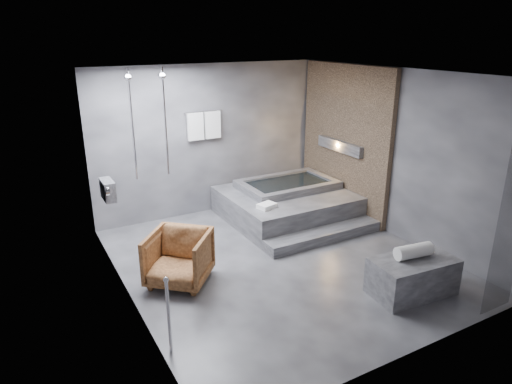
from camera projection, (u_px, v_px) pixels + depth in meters
room at (295, 145)px, 6.80m from camera, size 5.00×5.04×2.82m
tub_deck at (286, 205)px, 8.59m from camera, size 2.20×2.00×0.50m
tub_step at (324, 235)px, 7.67m from camera, size 2.20×0.36×0.18m
concrete_bench at (412, 276)px, 6.07m from camera, size 1.16×0.71×0.50m
driftwood_chair at (179, 258)px, 6.29m from camera, size 1.14×1.14×0.75m
rolled_towel at (414, 251)px, 6.00m from camera, size 0.54×0.26×0.19m
deck_towel at (267, 206)px, 7.72m from camera, size 0.34×0.29×0.08m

